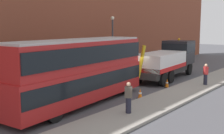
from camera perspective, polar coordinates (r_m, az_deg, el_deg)
The scene contains 9 objects.
ground_plane at distance 22.60m, azimuth 3.72°, elevation -4.10°, with size 120.00×120.00×0.00m, color #4C4C51.
near_kerb at distance 20.53m, azimuth 13.41°, elevation -5.35°, with size 60.00×2.80×0.15m, color gray.
recovery_tow_truck at distance 26.85m, azimuth 11.38°, elevation 1.51°, with size 10.23×3.46×3.67m.
double_decker_bus at distance 17.28m, azimuth -6.65°, elevation -0.41°, with size 11.19×3.56×4.06m.
pedestrian_onlooker at distance 15.22m, azimuth 3.38°, elevation -6.34°, with size 0.43×0.48×1.71m.
pedestrian_bystander at distance 23.84m, azimuth 18.56°, elevation -1.46°, with size 0.47×0.46×1.71m.
traffic_cone_near_bus at distance 18.95m, azimuth 5.76°, elevation -5.46°, with size 0.36×0.36×0.72m.
traffic_cone_midway at distance 22.74m, azimuth 11.16°, elevation -3.28°, with size 0.36×0.36×0.72m.
street_lamp at distance 27.55m, azimuth 0.11°, elevation 5.41°, with size 0.36×0.36×5.83m.
Camera 1 is at (-18.11, -12.64, 4.79)m, focal length 44.81 mm.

